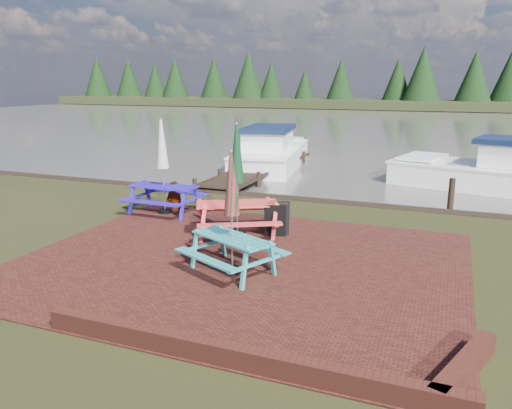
{
  "coord_description": "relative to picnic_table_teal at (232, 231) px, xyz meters",
  "views": [
    {
      "loc": [
        3.93,
        -7.98,
        3.68
      ],
      "look_at": [
        -0.05,
        2.05,
        1.0
      ],
      "focal_mm": 35.0,
      "sensor_mm": 36.0,
      "label": 1
    }
  ],
  "objects": [
    {
      "name": "paving",
      "position": [
        -0.08,
        0.55,
        -0.83
      ],
      "size": [
        9.0,
        7.5,
        0.02
      ],
      "primitive_type": "cube",
      "color": "#3C1513",
      "rests_on": "ground"
    },
    {
      "name": "brick_wall",
      "position": [
        2.06,
        -2.87,
        -0.69
      ],
      "size": [
        6.21,
        1.79,
        0.3
      ],
      "color": "#4C1E16",
      "rests_on": "ground"
    },
    {
      "name": "ground",
      "position": [
        -0.08,
        -0.45,
        -0.84
      ],
      "size": [
        120.0,
        120.0,
        0.0
      ],
      "primitive_type": "plane",
      "color": "black",
      "rests_on": "ground"
    },
    {
      "name": "picnic_table_blue",
      "position": [
        -3.66,
        3.41,
        0.09
      ],
      "size": [
        1.95,
        1.74,
        2.67
      ],
      "rotation": [
        0.0,
        0.0,
        -0.02
      ],
      "color": "#2A17AE",
      "rests_on": "ground"
    },
    {
      "name": "picnic_table_red",
      "position": [
        -0.88,
        2.25,
        0.11
      ],
      "size": [
        2.54,
        2.45,
        2.71
      ],
      "rotation": [
        0.0,
        0.0,
        0.49
      ],
      "color": "#E13D39",
      "rests_on": "ground"
    },
    {
      "name": "chalkboard",
      "position": [
        0.04,
        2.54,
        -0.41
      ],
      "size": [
        0.55,
        0.62,
        0.83
      ],
      "rotation": [
        0.0,
        0.0,
        0.28
      ],
      "color": "black",
      "rests_on": "ground"
    },
    {
      "name": "jetty",
      "position": [
        -3.58,
        10.82,
        -0.73
      ],
      "size": [
        1.76,
        9.08,
        1.0
      ],
      "color": "black",
      "rests_on": "ground"
    },
    {
      "name": "picnic_table_teal",
      "position": [
        0.0,
        0.0,
        0.0
      ],
      "size": [
        2.22,
        2.13,
        2.4
      ],
      "rotation": [
        0.0,
        0.0,
        -0.44
      ],
      "color": "teal",
      "rests_on": "ground"
    },
    {
      "name": "person",
      "position": [
        -3.55,
        3.81,
        0.01
      ],
      "size": [
        0.67,
        0.48,
        1.7
      ],
      "primitive_type": "imported",
      "rotation": [
        0.0,
        0.0,
        3.02
      ],
      "color": "gray",
      "rests_on": "ground"
    },
    {
      "name": "boat_near",
      "position": [
        5.74,
        11.25,
        -0.41
      ],
      "size": [
        8.18,
        4.54,
        2.1
      ],
      "rotation": [
        0.0,
        0.0,
        1.32
      ],
      "color": "white",
      "rests_on": "ground"
    },
    {
      "name": "water",
      "position": [
        -0.08,
        36.55,
        -0.84
      ],
      "size": [
        120.0,
        60.0,
        0.02
      ],
      "primitive_type": "cube",
      "color": "#48453D",
      "rests_on": "ground"
    },
    {
      "name": "boat_jetty",
      "position": [
        -3.88,
        12.94,
        -0.41
      ],
      "size": [
        3.65,
        7.61,
        2.12
      ],
      "rotation": [
        0.0,
        0.0,
        0.16
      ],
      "color": "white",
      "rests_on": "ground"
    },
    {
      "name": "far_treeline",
      "position": [
        -0.08,
        65.55,
        2.44
      ],
      "size": [
        120.0,
        10.0,
        8.1
      ],
      "color": "black",
      "rests_on": "ground"
    }
  ]
}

